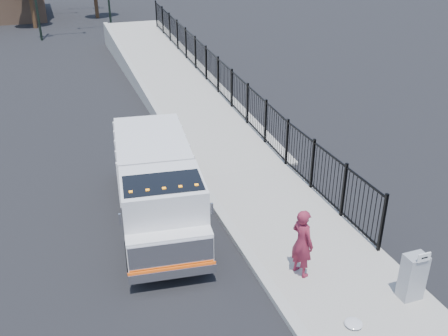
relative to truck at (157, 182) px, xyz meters
name	(u,v)px	position (x,y,z in m)	size (l,w,h in m)	color
ground	(237,240)	(1.93, -1.86, -1.37)	(120.00, 120.00, 0.00)	black
sidewalk	(328,264)	(3.86, -3.86, -1.31)	(3.55, 12.00, 0.12)	#9E998E
curb	(264,278)	(1.93, -3.86, -1.29)	(0.30, 12.00, 0.16)	#ADAAA3
ramp	(173,85)	(4.06, 14.14, -1.37)	(3.95, 24.00, 1.70)	#9E998E
iron_fence	(218,86)	(5.48, 10.14, -0.47)	(0.10, 28.00, 1.80)	black
truck	(157,182)	(0.00, 0.00, 0.00)	(3.10, 7.34, 2.44)	black
worker	(302,243)	(2.90, -4.02, -0.28)	(0.71, 0.46, 1.94)	maroon
utility_cabinet	(413,277)	(5.03, -5.78, -0.63)	(0.55, 0.40, 1.25)	gray
arrow_sign	(424,257)	(5.03, -6.00, 0.11)	(0.35, 0.04, 0.22)	white
debris	(354,323)	(3.18, -6.17, -1.20)	(0.43, 0.43, 0.11)	silver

